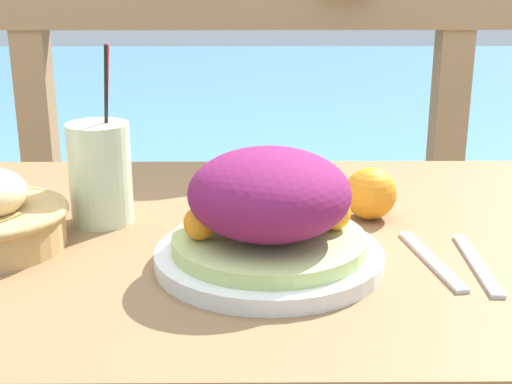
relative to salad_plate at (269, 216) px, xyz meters
name	(u,v)px	position (x,y,z in m)	size (l,w,h in m)	color
patio_table	(240,302)	(-0.04, 0.11, -0.17)	(1.11, 0.73, 0.72)	olive
railing_fence	(243,121)	(-0.04, 0.76, -0.05)	(2.80, 0.08, 1.03)	#937551
sea_backdrop	(247,120)	(-0.04, 3.26, -0.58)	(12.00, 4.00, 0.41)	teal
salad_plate	(269,216)	(0.00, 0.00, 0.00)	(0.27, 0.27, 0.14)	silver
drink_glass	(100,173)	(-0.23, 0.15, 0.01)	(0.09, 0.09, 0.25)	beige
fork	(431,260)	(0.20, 0.01, -0.06)	(0.04, 0.18, 0.00)	silver
knife	(477,264)	(0.25, -0.01, -0.06)	(0.02, 0.18, 0.00)	silver
orange_near_basket	(370,193)	(0.15, 0.16, -0.02)	(0.07, 0.07, 0.07)	orange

